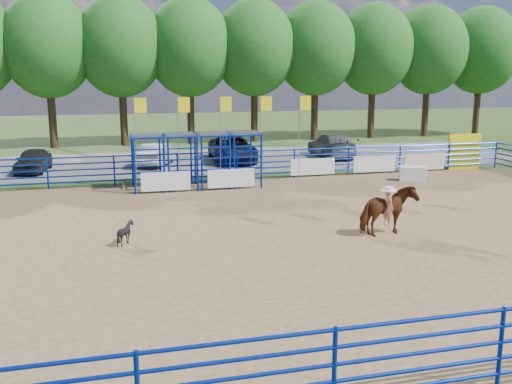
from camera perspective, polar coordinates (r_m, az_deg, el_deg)
ground at (r=19.34m, az=4.74°, el=-4.15°), size 120.00×120.00×0.00m
arena_dirt at (r=19.34m, az=4.74°, el=-4.12°), size 30.00×20.00×0.02m
gravel_strip at (r=35.48m, az=-4.38°, el=3.19°), size 40.00×10.00×0.01m
announcer_table at (r=29.56m, az=15.41°, el=1.78°), size 1.46×1.08×0.71m
horse_and_rider at (r=19.29m, az=13.06°, el=-1.70°), size 2.10×1.30×2.25m
calf at (r=18.38m, az=-12.91°, el=-3.98°), size 0.79×0.73×0.75m
car_a at (r=33.39m, az=-21.40°, el=2.98°), size 1.94×3.89×1.27m
car_b at (r=33.84m, az=-9.85°, el=3.78°), size 2.85×4.27×1.33m
car_c at (r=34.94m, az=-2.37°, el=4.35°), size 2.89×5.63×1.52m
car_d at (r=37.19m, az=7.58°, el=4.68°), size 2.40×5.22×1.48m
perimeter_fence at (r=19.15m, az=4.78°, el=-1.99°), size 30.10×20.10×1.50m
chute_assembly at (r=27.02m, az=-5.27°, el=3.15°), size 19.32×2.41×4.20m
treeline at (r=44.02m, az=-6.71°, el=14.64°), size 56.40×6.40×11.24m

